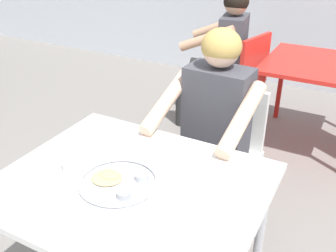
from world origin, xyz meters
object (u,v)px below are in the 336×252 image
Objects in this scene: drinking_cup at (71,162)px; chair_red_left at (241,75)px; thali_tray at (119,182)px; chair_foreground at (223,145)px; table_background_red at (316,73)px; diner_foreground at (210,124)px; patron_background at (222,48)px; table_foreground at (132,196)px.

chair_red_left reaches higher than drinking_cup.
thali_tray is 3.77× the size of drinking_cup.
table_background_red is (0.33, 1.15, 0.13)m from chair_foreground.
diner_foreground reaches higher than drinking_cup.
diner_foreground is 1.42× the size of chair_red_left.
chair_foreground is at bearing -67.76° from patron_background.
drinking_cup is at bearing -108.28° from table_background_red.
chair_red_left is 0.71× the size of patron_background.
thali_tray is (-0.03, -0.04, 0.09)m from table_foreground.
drinking_cup is at bearing -111.43° from chair_foreground.
thali_tray is at bearing 3.95° from drinking_cup.
table_background_red is at bearing 74.26° from chair_foreground.
chair_foreground is at bearing 83.90° from table_foreground.
patron_background reaches higher than drinking_cup.
chair_red_left is (-0.19, 2.01, -0.16)m from table_foreground.
drinking_cup is at bearing -176.05° from thali_tray.
chair_foreground is 0.32m from diner_foreground.
drinking_cup is 1.01m from chair_foreground.
chair_foreground is at bearing 81.94° from thali_tray.
diner_foreground is at bearing -78.81° from chair_red_left.
table_foreground is 0.87m from chair_foreground.
chair_red_left is at bearing 87.99° from drinking_cup.
drinking_cup is 2.08m from chair_red_left.
patron_background is at bearing 100.69° from table_foreground.
diner_foreground is at bearing -103.71° from table_background_red.
chair_foreground is 0.96× the size of chair_red_left.
table_foreground is 0.64m from diner_foreground.
diner_foreground is 1.46× the size of table_background_red.
patron_background is (-0.34, 2.02, -0.02)m from thali_tray.
thali_tray is 0.23m from drinking_cup.
table_foreground is 3.30× the size of thali_tray.
table_foreground is 2.02m from chair_red_left.
thali_tray reaches higher than table_foreground.
table_foreground is 0.29m from drinking_cup.
chair_foreground is (0.35, 0.90, -0.29)m from drinking_cup.
diner_foreground is (0.34, 0.68, -0.05)m from drinking_cup.
table_foreground is 1.29× the size of chair_foreground.
diner_foreground is 1.01× the size of patron_background.
drinking_cup is at bearing -169.04° from table_foreground.
table_background_red is 0.69× the size of patron_background.
chair_foreground is at bearing -76.36° from chair_red_left.
patron_background is at bearing -174.50° from chair_red_left.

